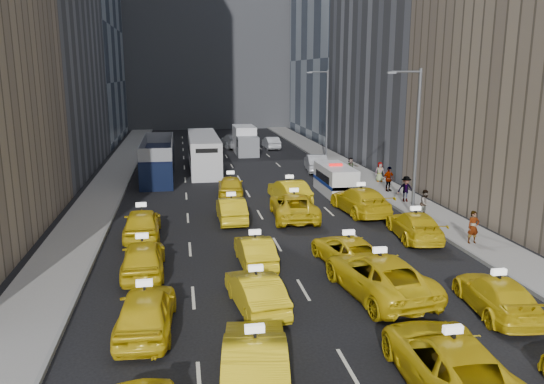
{
  "coord_description": "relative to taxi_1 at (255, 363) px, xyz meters",
  "views": [
    {
      "loc": [
        -4.77,
        -17.91,
        8.77
      ],
      "look_at": [
        0.35,
        11.54,
        2.0
      ],
      "focal_mm": 35.0,
      "sensor_mm": 36.0,
      "label": 1
    }
  ],
  "objects": [
    {
      "name": "nypd_van",
      "position": [
        9.33,
        23.62,
        0.18
      ],
      "size": [
        2.37,
        5.34,
        2.24
      ],
      "rotation": [
        0.0,
        0.0,
        0.07
      ],
      "color": "silver",
      "rests_on": "ground"
    },
    {
      "name": "pedestrian_5",
      "position": [
        12.28,
        29.06,
        0.12
      ],
      "size": [
        1.53,
        0.69,
        1.59
      ],
      "primitive_type": "imported",
      "rotation": [
        0.0,
        0.0,
        0.18
      ],
      "color": "gray",
      "rests_on": "sidewalk_east"
    },
    {
      "name": "taxi_15",
      "position": [
        9.3,
        17.96,
        0.0
      ],
      "size": [
        2.78,
        5.91,
        1.67
      ],
      "primitive_type": "imported",
      "rotation": [
        0.0,
        0.0,
        3.22
      ],
      "color": "gold",
      "rests_on": "ground"
    },
    {
      "name": "taxi_17",
      "position": [
        5.42,
        21.44,
        -0.03
      ],
      "size": [
        2.33,
        5.05,
        1.6
      ],
      "primitive_type": "imported",
      "rotation": [
        0.0,
        0.0,
        3.28
      ],
      "color": "gold",
      "rests_on": "ground"
    },
    {
      "name": "box_truck",
      "position": [
        5.2,
        44.37,
        0.62
      ],
      "size": [
        3.05,
        6.71,
        2.96
      ],
      "rotation": [
        0.0,
        0.0,
        -0.13
      ],
      "color": "white",
      "rests_on": "ground"
    },
    {
      "name": "taxi_2",
      "position": [
        5.44,
        -0.83,
        -0.04
      ],
      "size": [
        2.92,
        5.82,
        1.58
      ],
      "primitive_type": "imported",
      "rotation": [
        0.0,
        0.0,
        3.09
      ],
      "color": "gold",
      "rests_on": "ground"
    },
    {
      "name": "ground",
      "position": [
        2.95,
        4.65,
        -0.83
      ],
      "size": [
        160.0,
        160.0,
        0.0
      ],
      "primitive_type": "plane",
      "color": "black",
      "rests_on": "ground"
    },
    {
      "name": "double_decker",
      "position": [
        -3.73,
        32.03,
        0.77
      ],
      "size": [
        3.32,
        11.26,
        3.23
      ],
      "rotation": [
        0.0,
        0.0,
        0.07
      ],
      "color": "black",
      "rests_on": "ground"
    },
    {
      "name": "misc_car_3",
      "position": [
        1.53,
        47.91,
        -0.1
      ],
      "size": [
        2.29,
        4.51,
        1.47
      ],
      "primitive_type": "imported",
      "rotation": [
        0.0,
        0.0,
        3.27
      ],
      "color": "black",
      "rests_on": "ground"
    },
    {
      "name": "misc_car_4",
      "position": [
        8.66,
        47.64,
        -0.12
      ],
      "size": [
        1.65,
        4.35,
        1.42
      ],
      "primitive_type": "imported",
      "rotation": [
        0.0,
        0.0,
        3.18
      ],
      "color": "#B6B9BE",
      "rests_on": "ground"
    },
    {
      "name": "taxi_10",
      "position": [
        5.66,
        9.15,
        -0.15
      ],
      "size": [
        2.9,
        5.14,
        1.35
      ],
      "primitive_type": "imported",
      "rotation": [
        0.0,
        0.0,
        3.28
      ],
      "color": "gold",
      "rests_on": "ground"
    },
    {
      "name": "taxi_16",
      "position": [
        1.65,
        24.17,
        -0.08
      ],
      "size": [
        2.16,
        4.56,
        1.51
      ],
      "primitive_type": "imported",
      "rotation": [
        0.0,
        0.0,
        3.06
      ],
      "color": "gold",
      "rests_on": "ground"
    },
    {
      "name": "taxi_4",
      "position": [
        -3.21,
        4.04,
        -0.04
      ],
      "size": [
        2.13,
        4.74,
        1.58
      ],
      "primitive_type": "imported",
      "rotation": [
        0.0,
        0.0,
        3.08
      ],
      "color": "gold",
      "rests_on": "ground"
    },
    {
      "name": "pedestrian_3",
      "position": [
        13.25,
        23.09,
        0.24
      ],
      "size": [
        1.18,
        0.85,
        1.84
      ],
      "primitive_type": "imported",
      "rotation": [
        0.0,
        0.0,
        0.37
      ],
      "color": "gray",
      "rests_on": "sidewalk_east"
    },
    {
      "name": "pedestrian_2",
      "position": [
        13.18,
        19.83,
        0.19
      ],
      "size": [
        1.19,
        0.65,
        1.75
      ],
      "primitive_type": "imported",
      "rotation": [
        0.0,
        0.0,
        -0.16
      ],
      "color": "gray",
      "rests_on": "sidewalk_east"
    },
    {
      "name": "curb_east",
      "position": [
        12.0,
        29.65,
        -0.74
      ],
      "size": [
        0.15,
        90.0,
        0.18
      ],
      "primitive_type": "cube",
      "color": "slate",
      "rests_on": "ground"
    },
    {
      "name": "city_bus",
      "position": [
        0.24,
        35.39,
        0.74
      ],
      "size": [
        3.98,
        12.49,
        3.17
      ],
      "rotation": [
        0.0,
        0.0,
        0.12
      ],
      "color": "silver",
      "rests_on": "ground"
    },
    {
      "name": "taxi_6",
      "position": [
        5.83,
        5.72,
        -0.0
      ],
      "size": [
        3.51,
        6.27,
        1.66
      ],
      "primitive_type": "imported",
      "rotation": [
        0.0,
        0.0,
        3.27
      ],
      "color": "gold",
      "rests_on": "ground"
    },
    {
      "name": "sidewalk_west",
      "position": [
        -7.55,
        29.65,
        -0.76
      ],
      "size": [
        3.0,
        90.0,
        0.15
      ],
      "primitive_type": "cube",
      "color": "gray",
      "rests_on": "ground"
    },
    {
      "name": "taxi_11",
      "position": [
        10.43,
        12.39,
        -0.1
      ],
      "size": [
        2.6,
        5.23,
        1.46
      ],
      "primitive_type": "imported",
      "rotation": [
        0.0,
        0.0,
        3.03
      ],
      "color": "gold",
      "rests_on": "ground"
    },
    {
      "name": "taxi_5",
      "position": [
        0.77,
        5.21,
        -0.12
      ],
      "size": [
        2.07,
        4.47,
        1.42
      ],
      "primitive_type": "imported",
      "rotation": [
        0.0,
        0.0,
        3.28
      ],
      "color": "gold",
      "rests_on": "ground"
    },
    {
      "name": "streetlight_far",
      "position": [
        12.13,
        36.65,
        4.09
      ],
      "size": [
        2.15,
        0.22,
        9.0
      ],
      "color": "#595B60",
      "rests_on": "ground"
    },
    {
      "name": "streetlight_near",
      "position": [
        12.13,
        16.65,
        4.09
      ],
      "size": [
        2.15,
        0.22,
        9.0
      ],
      "color": "#595B60",
      "rests_on": "ground"
    },
    {
      "name": "taxi_7",
      "position": [
        9.56,
        3.4,
        -0.15
      ],
      "size": [
        2.51,
        4.94,
        1.37
      ],
      "primitive_type": "imported",
      "rotation": [
        0.0,
        0.0,
        3.01
      ],
      "color": "gold",
      "rests_on": "ground"
    },
    {
      "name": "building_backdrop",
      "position": [
        2.95,
        76.65,
        19.17
      ],
      "size": [
        30.0,
        12.0,
        40.0
      ],
      "primitive_type": "cube",
      "color": "slate",
      "rests_on": "ground"
    },
    {
      "name": "curb_west",
      "position": [
        -6.1,
        29.65,
        -0.74
      ],
      "size": [
        0.15,
        90.0,
        0.18
      ],
      "primitive_type": "cube",
      "color": "slate",
      "rests_on": "ground"
    },
    {
      "name": "taxi_1",
      "position": [
        0.0,
        0.0,
        0.0
      ],
      "size": [
        2.39,
        5.23,
        1.66
      ],
      "primitive_type": "imported",
      "rotation": [
        0.0,
        0.0,
        3.01
      ],
      "color": "gold",
      "rests_on": "ground"
    },
    {
      "name": "taxi_9",
      "position": [
        1.4,
        9.89,
        -0.15
      ],
      "size": [
        1.6,
        4.21,
        1.37
      ],
      "primitive_type": "imported",
      "rotation": [
        0.0,
        0.0,
        3.18
      ],
      "color": "gold",
      "rests_on": "ground"
    },
    {
      "name": "sidewalk_east",
      "position": [
        13.45,
        29.65,
        -0.76
      ],
      "size": [
        3.0,
        90.0,
        0.15
      ],
      "primitive_type": "cube",
      "color": "gray",
      "rests_on": "ground"
    },
    {
      "name": "taxi_14",
      "position": [
        4.87,
        17.45,
        -0.05
      ],
      "size": [
        3.03,
        5.82,
        1.57
      ],
      "primitive_type": "imported",
      "rotation": [
        0.0,
        0.0,
        3.06
      ],
      "color": "gold",
      "rests_on": "ground"
    },
    {
      "name": "taxi_12",
      "position": [
        -4.03,
        15.06,
        -0.02
      ],
      "size": [
        1.97,
        4.79,
        1.62
      ],
      "primitive_type": "imported",
      "rotation": [
        0.0,
        0.0,
        3.15
      ],
      "color": "gold",
      "rests_on": "ground"
    },
    {
      "name": "taxi_8",
      "position": [
        -3.63,
        9.55,
        -0.05
      ],
      "size": [
        1.9,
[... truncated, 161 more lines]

